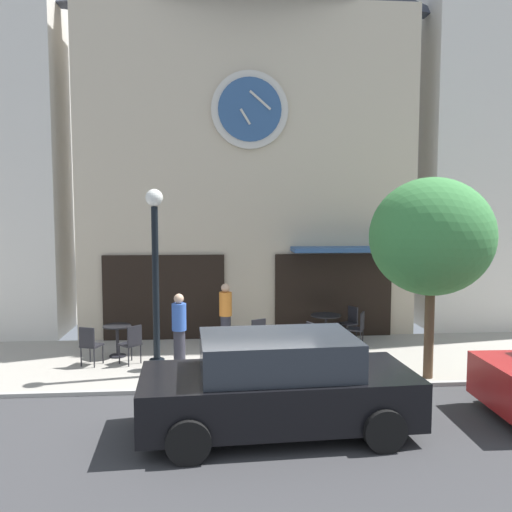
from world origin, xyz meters
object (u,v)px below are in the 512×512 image
at_px(cafe_chair_by_entrance, 358,326).
at_px(cafe_chair_facing_street, 132,341).
at_px(cafe_chair_facing_wall, 350,320).
at_px(cafe_table_near_curb, 117,335).
at_px(cafe_chair_curbside, 308,339).
at_px(cafe_table_near_door, 326,322).
at_px(cafe_chair_left_end, 261,335).
at_px(street_lamp, 156,282).
at_px(cafe_chair_under_awning, 251,351).
at_px(pedestrian_orange, 226,315).
at_px(street_tree, 432,237).
at_px(cafe_table_center_right, 279,343).
at_px(pedestrian_blue, 179,330).
at_px(parked_car_black, 278,385).
at_px(cafe_chair_mid_row, 90,343).

bearing_deg(cafe_chair_by_entrance, cafe_chair_facing_street, -168.75).
bearing_deg(cafe_chair_facing_street, cafe_chair_facing_wall, 18.34).
relative_size(cafe_table_near_curb, cafe_chair_curbside, 0.84).
height_order(cafe_table_near_door, cafe_chair_left_end, cafe_chair_left_end).
xyz_separation_m(street_lamp, cafe_chair_left_end, (2.32, 1.24, -1.48)).
distance_m(cafe_chair_under_awning, pedestrian_orange, 2.26).
bearing_deg(cafe_table_near_door, street_tree, -62.69).
relative_size(street_lamp, cafe_chair_curbside, 4.39).
bearing_deg(cafe_chair_curbside, cafe_chair_facing_wall, 52.37).
height_order(street_lamp, cafe_table_center_right, street_lamp).
bearing_deg(cafe_chair_facing_street, cafe_chair_left_end, 6.80).
height_order(street_tree, cafe_table_center_right, street_tree).
xyz_separation_m(cafe_table_near_door, cafe_chair_facing_wall, (0.73, 0.31, -0.04)).
bearing_deg(pedestrian_blue, cafe_table_center_right, -2.09).
bearing_deg(cafe_table_near_curb, street_tree, -17.48).
distance_m(street_lamp, cafe_chair_facing_street, 1.84).
relative_size(cafe_table_near_door, cafe_chair_under_awning, 0.88).
xyz_separation_m(cafe_table_near_curb, parked_car_black, (3.32, -4.57, 0.24)).
height_order(cafe_chair_mid_row, cafe_chair_left_end, same).
height_order(street_lamp, pedestrian_blue, street_lamp).
relative_size(cafe_table_near_door, cafe_chair_mid_row, 0.88).
xyz_separation_m(cafe_chair_by_entrance, cafe_chair_left_end, (-2.58, -0.75, 0.00)).
xyz_separation_m(street_tree, cafe_table_near_door, (-1.54, 2.99, -2.39)).
height_order(cafe_chair_mid_row, pedestrian_orange, pedestrian_orange).
height_order(cafe_chair_facing_wall, cafe_chair_facing_street, same).
relative_size(street_tree, pedestrian_orange, 2.51).
distance_m(street_lamp, cafe_chair_under_awning, 2.49).
bearing_deg(street_tree, pedestrian_orange, 147.80).
bearing_deg(pedestrian_blue, street_lamp, -129.91).
bearing_deg(cafe_table_center_right, pedestrian_blue, 177.91).
xyz_separation_m(street_lamp, pedestrian_blue, (0.44, 0.53, -1.14)).
bearing_deg(pedestrian_orange, street_lamp, -126.23).
height_order(cafe_table_center_right, cafe_chair_mid_row, cafe_chair_mid_row).
height_order(cafe_table_center_right, cafe_table_near_door, cafe_table_near_door).
bearing_deg(cafe_chair_facing_street, street_tree, -13.01).
xyz_separation_m(cafe_chair_facing_wall, cafe_chair_facing_street, (-5.53, -1.83, 0.00)).
bearing_deg(parked_car_black, cafe_chair_facing_street, 126.37).
xyz_separation_m(cafe_chair_facing_wall, parked_car_black, (-2.66, -5.73, 0.23)).
height_order(cafe_chair_left_end, pedestrian_orange, pedestrian_orange).
xyz_separation_m(cafe_chair_facing_street, cafe_chair_by_entrance, (5.56, 1.11, 0.00)).
bearing_deg(cafe_chair_mid_row, pedestrian_orange, 21.67).
bearing_deg(cafe_chair_by_entrance, cafe_table_center_right, -145.55).
bearing_deg(street_tree, cafe_chair_curbside, 149.45).
bearing_deg(street_tree, street_lamp, 174.16).
bearing_deg(pedestrian_orange, cafe_table_center_right, -54.28).
relative_size(cafe_table_near_door, cafe_chair_left_end, 0.88).
height_order(street_tree, cafe_chair_under_awning, street_tree).
relative_size(cafe_chair_facing_street, pedestrian_orange, 0.54).
bearing_deg(pedestrian_orange, cafe_table_near_door, 7.51).
xyz_separation_m(cafe_chair_facing_street, pedestrian_blue, (1.09, -0.36, 0.33)).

